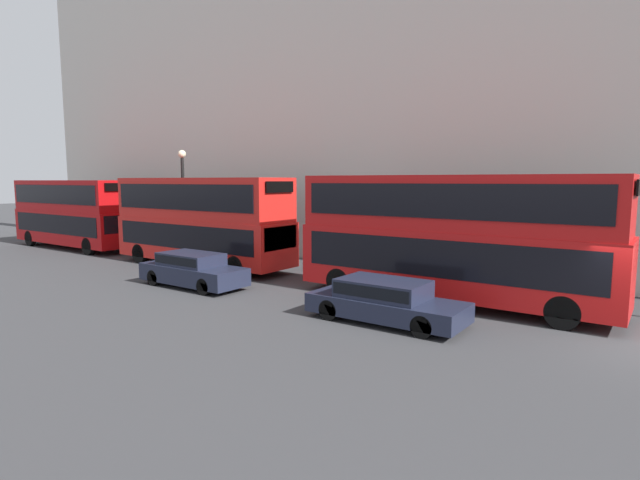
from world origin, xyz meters
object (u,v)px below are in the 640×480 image
object	(u,v)px
bus_second_in_queue	(201,218)
pedestrian	(141,236)
car_hatchback	(192,269)
bus_third_in_queue	(74,211)
bus_leading	(451,233)
car_dark_sedan	(385,299)

from	to	relation	value
bus_second_in_queue	pedestrian	xyz separation A→B (m)	(2.17, 8.05, -1.59)
bus_second_in_queue	car_hatchback	world-z (taller)	bus_second_in_queue
bus_third_in_queue	car_hatchback	xyz separation A→B (m)	(-3.40, -15.10, -1.63)
bus_leading	pedestrian	distance (m)	20.91
bus_leading	bus_second_in_queue	bearing A→B (deg)	90.00
bus_second_in_queue	car_hatchback	bearing A→B (deg)	-136.12
bus_third_in_queue	car_hatchback	distance (m)	15.56
bus_second_in_queue	car_dark_sedan	bearing A→B (deg)	-105.84
car_dark_sedan	pedestrian	xyz separation A→B (m)	(5.57, 20.03, 0.13)
bus_third_in_queue	car_hatchback	bearing A→B (deg)	-102.69
bus_leading	car_dark_sedan	distance (m)	3.89
bus_leading	car_hatchback	distance (m)	10.16
car_dark_sedan	car_hatchback	bearing A→B (deg)	90.00
bus_leading	bus_third_in_queue	size ratio (longest dim) A/B	1.07
car_dark_sedan	pedestrian	distance (m)	20.79
bus_second_in_queue	pedestrian	world-z (taller)	bus_second_in_queue
car_hatchback	pedestrian	bearing A→B (deg)	63.82
car_hatchback	bus_second_in_queue	bearing A→B (deg)	43.88
car_hatchback	bus_leading	bearing A→B (deg)	-70.14
car_dark_sedan	pedestrian	size ratio (longest dim) A/B	2.71
bus_second_in_queue	pedestrian	size ratio (longest dim) A/B	5.75
bus_third_in_queue	pedestrian	xyz separation A→B (m)	(2.17, -3.78, -1.53)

